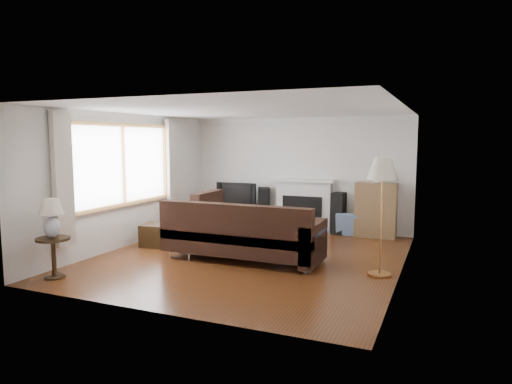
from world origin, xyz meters
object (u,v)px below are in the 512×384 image
at_px(tv_stand, 238,216).
at_px(side_table, 54,258).
at_px(bookshelf, 376,210).
at_px(sectional_sofa, 243,232).
at_px(coffee_table, 284,232).
at_px(floor_lamp, 381,217).

bearing_deg(tv_stand, side_table, -99.25).
distance_m(bookshelf, sectional_sofa, 3.24).
height_order(tv_stand, side_table, side_table).
xyz_separation_m(bookshelf, coffee_table, (-1.58, -1.22, -0.36)).
relative_size(coffee_table, side_table, 1.74).
xyz_separation_m(tv_stand, floor_lamp, (3.60, -2.71, 0.65)).
distance_m(bookshelf, coffee_table, 2.03).
bearing_deg(bookshelf, side_table, -129.57).
bearing_deg(sectional_sofa, bookshelf, 56.34).
bearing_deg(side_table, sectional_sofa, 43.90).
height_order(sectional_sofa, coffee_table, sectional_sofa).
distance_m(tv_stand, floor_lamp, 4.56).
height_order(coffee_table, side_table, side_table).
bearing_deg(bookshelf, floor_lamp, -80.33).
relative_size(bookshelf, side_table, 1.89).
xyz_separation_m(bookshelf, sectional_sofa, (-1.79, -2.69, -0.10)).
bearing_deg(bookshelf, coffee_table, -142.21).
height_order(bookshelf, floor_lamp, floor_lamp).
bearing_deg(bookshelf, tv_stand, -179.56).
xyz_separation_m(sectional_sofa, floor_lamp, (2.26, -0.04, 0.42)).
relative_size(coffee_table, floor_lamp, 0.59).
bearing_deg(tv_stand, bookshelf, 0.44).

